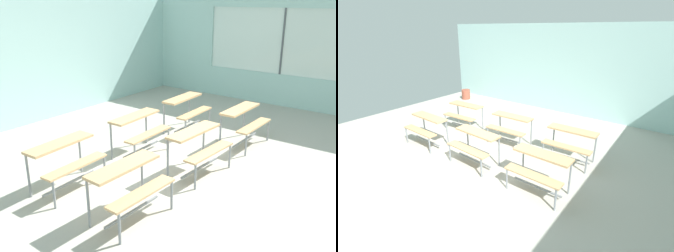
# 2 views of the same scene
# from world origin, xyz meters

# --- Properties ---
(ground) EXTENTS (10.00, 9.00, 0.05)m
(ground) POSITION_xyz_m (0.00, 0.00, -0.03)
(ground) COLOR #ADA89E
(wall_back) EXTENTS (10.00, 0.12, 3.00)m
(wall_back) POSITION_xyz_m (0.00, 4.50, 1.50)
(wall_back) COLOR #A8D1CC
(wall_back) RESTS_ON ground
(wall_right) EXTENTS (0.12, 9.00, 3.00)m
(wall_right) POSITION_xyz_m (5.00, -0.13, 1.45)
(wall_right) COLOR #A8D1CC
(wall_right) RESTS_ON ground
(desk_bench_r0c0) EXTENTS (1.11, 0.62, 0.74)m
(desk_bench_r0c0) POSITION_xyz_m (-1.52, -0.07, 0.56)
(desk_bench_r0c0) COLOR tan
(desk_bench_r0c0) RESTS_ON ground
(desk_bench_r0c1) EXTENTS (1.13, 0.64, 0.74)m
(desk_bench_r0c1) POSITION_xyz_m (0.15, -0.06, 0.56)
(desk_bench_r0c1) COLOR tan
(desk_bench_r0c1) RESTS_ON ground
(desk_bench_r0c2) EXTENTS (1.10, 0.60, 0.74)m
(desk_bench_r0c2) POSITION_xyz_m (1.78, -0.08, 0.56)
(desk_bench_r0c2) COLOR tan
(desk_bench_r0c2) RESTS_ON ground
(desk_bench_r1c0) EXTENTS (1.13, 0.64, 0.74)m
(desk_bench_r1c0) POSITION_xyz_m (-1.52, 1.25, 0.56)
(desk_bench_r1c0) COLOR tan
(desk_bench_r1c0) RESTS_ON ground
(desk_bench_r1c1) EXTENTS (1.12, 0.62, 0.74)m
(desk_bench_r1c1) POSITION_xyz_m (0.16, 1.25, 0.56)
(desk_bench_r1c1) COLOR tan
(desk_bench_r1c1) RESTS_ON ground
(desk_bench_r1c2) EXTENTS (1.12, 0.62, 0.74)m
(desk_bench_r1c2) POSITION_xyz_m (1.78, 1.31, 0.56)
(desk_bench_r1c2) COLOR tan
(desk_bench_r1c2) RESTS_ON ground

